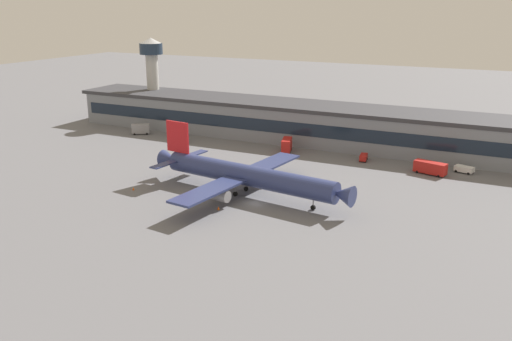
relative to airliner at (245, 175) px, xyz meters
name	(u,v)px	position (x,y,z in m)	size (l,w,h in m)	color
ground_plane	(255,203)	(4.65, -4.22, -4.86)	(600.00, 600.00, 0.00)	slate
terminal_building	(338,126)	(4.65, 55.56, 1.27)	(193.56, 19.97, 12.21)	gray
airliner	(245,175)	(0.00, 0.00, 0.00)	(53.30, 45.86, 15.19)	navy
control_tower	(152,70)	(-69.60, 59.50, 14.69)	(8.55, 8.55, 31.29)	#B7B7B2
stair_truck	(141,129)	(-60.65, 39.23, -2.88)	(6.27, 5.46, 3.55)	gray
follow_me_car	(363,157)	(17.47, 40.45, -3.77)	(2.50, 4.61, 1.85)	red
catering_truck	(287,145)	(-6.11, 39.64, -2.57)	(4.53, 7.64, 4.15)	red
fuel_truck	(431,167)	(36.87, 35.64, -2.98)	(8.83, 4.79, 3.35)	red
pushback_tractor	(465,169)	(44.82, 41.05, -3.81)	(5.34, 3.85, 1.75)	white
belt_loader	(181,138)	(-42.43, 36.70, -3.71)	(6.60, 4.73, 1.95)	black
traffic_cone_0	(133,189)	(-25.90, -9.06, -4.51)	(0.56, 0.56, 0.70)	#F2590C
traffic_cone_1	(218,208)	(-0.86, -11.31, -4.49)	(0.59, 0.59, 0.74)	#F2590C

